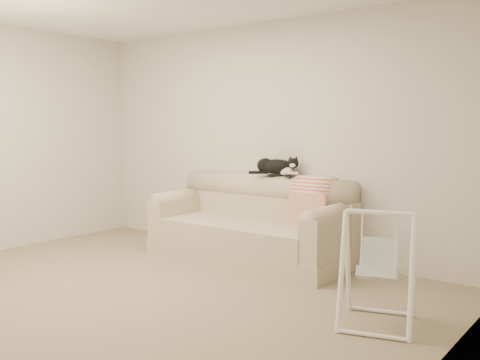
{
  "coord_description": "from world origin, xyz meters",
  "views": [
    {
      "loc": [
        3.45,
        -3.0,
        1.44
      ],
      "look_at": [
        0.17,
        1.27,
        0.9
      ],
      "focal_mm": 40.0,
      "sensor_mm": 36.0,
      "label": 1
    }
  ],
  "objects_px": {
    "remote_a": "(276,175)",
    "tuxedo_cat": "(277,167)",
    "remote_b": "(288,176)",
    "baby_swing": "(378,268)",
    "sofa": "(253,227)"
  },
  "relations": [
    {
      "from": "sofa",
      "to": "remote_a",
      "type": "xyz_separation_m",
      "value": [
        0.14,
        0.23,
        0.56
      ]
    },
    {
      "from": "remote_b",
      "to": "tuxedo_cat",
      "type": "relative_size",
      "value": 0.31
    },
    {
      "from": "remote_a",
      "to": "baby_swing",
      "type": "xyz_separation_m",
      "value": [
        1.72,
        -1.25,
        -0.49
      ]
    },
    {
      "from": "sofa",
      "to": "tuxedo_cat",
      "type": "xyz_separation_m",
      "value": [
        0.15,
        0.24,
        0.65
      ]
    },
    {
      "from": "remote_a",
      "to": "tuxedo_cat",
      "type": "bearing_deg",
      "value": 48.99
    },
    {
      "from": "remote_b",
      "to": "baby_swing",
      "type": "xyz_separation_m",
      "value": [
        1.57,
        -1.25,
        -0.49
      ]
    },
    {
      "from": "sofa",
      "to": "remote_a",
      "type": "height_order",
      "value": "remote_a"
    },
    {
      "from": "remote_a",
      "to": "tuxedo_cat",
      "type": "height_order",
      "value": "tuxedo_cat"
    },
    {
      "from": "sofa",
      "to": "remote_b",
      "type": "height_order",
      "value": "remote_b"
    },
    {
      "from": "sofa",
      "to": "baby_swing",
      "type": "xyz_separation_m",
      "value": [
        1.87,
        -1.02,
        0.07
      ]
    },
    {
      "from": "baby_swing",
      "to": "remote_a",
      "type": "bearing_deg",
      "value": 144.09
    },
    {
      "from": "sofa",
      "to": "tuxedo_cat",
      "type": "relative_size",
      "value": 4.1
    },
    {
      "from": "remote_a",
      "to": "sofa",
      "type": "bearing_deg",
      "value": -122.25
    },
    {
      "from": "tuxedo_cat",
      "to": "sofa",
      "type": "bearing_deg",
      "value": -122.53
    },
    {
      "from": "tuxedo_cat",
      "to": "baby_swing",
      "type": "relative_size",
      "value": 0.63
    }
  ]
}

